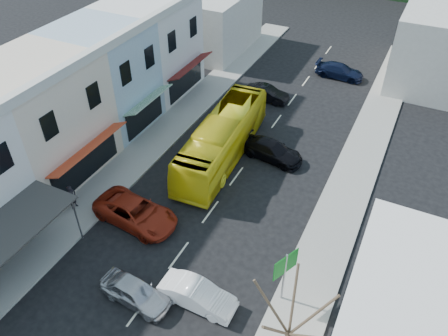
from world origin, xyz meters
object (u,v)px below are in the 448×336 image
car_red (136,213)px  car_white (198,295)px  traffic_signal (392,48)px  car_silver (135,292)px  bus (223,140)px  street_tree (289,334)px  pedestrian_left (73,197)px  direction_sign (284,278)px

car_red → car_white: bearing=-113.0°
traffic_signal → car_silver: bearing=85.9°
car_silver → traffic_signal: 34.44m
bus → car_silver: bus is taller
car_silver → street_tree: (8.32, -0.65, 3.21)m
bus → car_white: bearing=-73.5°
car_silver → car_white: same height
pedestrian_left → direction_sign: (14.42, -0.55, 0.80)m
car_red → direction_sign: (10.19, -1.40, 1.10)m
car_white → traffic_signal: bearing=-7.0°
bus → car_red: 8.65m
traffic_signal → direction_sign: bearing=97.3°
bus → car_white: bus is taller
car_red → traffic_signal: (10.38, 28.88, 1.57)m
car_silver → car_white: (2.98, 1.27, 0.00)m
car_white → direction_sign: direction_sign is taller
bus → traffic_signal: size_ratio=2.55×
car_white → street_tree: (5.34, -1.93, 3.21)m
bus → pedestrian_left: size_ratio=6.82×
car_silver → car_red: same height
car_silver → direction_sign: (6.83, 3.40, 1.10)m
bus → traffic_signal: 22.18m
pedestrian_left → traffic_signal: size_ratio=0.37×
pedestrian_left → direction_sign: bearing=-100.2°
car_white → car_red: (-6.34, 3.53, 0.00)m
direction_sign → car_silver: bearing=-128.8°
car_silver → pedestrian_left: size_ratio=2.59×
car_red → pedestrian_left: (-4.23, -0.85, 0.30)m
street_tree → traffic_signal: (-1.29, 34.33, -1.63)m
car_silver → traffic_signal: (7.03, 33.68, 1.57)m
car_red → traffic_signal: traffic_signal is taller
bus → car_silver: 13.31m
car_white → traffic_signal: size_ratio=0.97×
car_silver → car_white: bearing=-62.4°
bus → traffic_signal: (8.50, 20.48, 0.72)m
traffic_signal → street_tree: bearing=99.9°
pedestrian_left → street_tree: size_ratio=0.22×
bus → direction_sign: size_ratio=3.22×
bus → pedestrian_left: bus is taller
car_white → direction_sign: (3.85, 2.12, 1.10)m
pedestrian_left → traffic_signal: 33.15m
direction_sign → bus: bearing=155.0°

